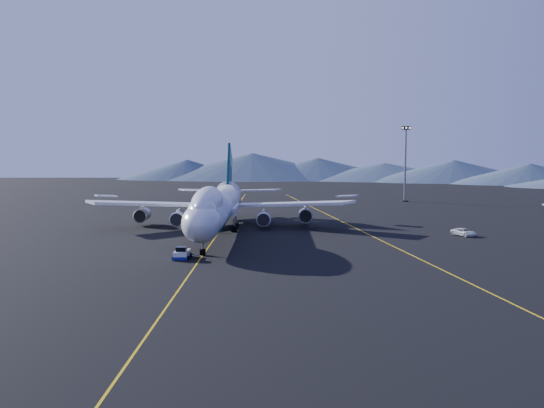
{
  "coord_description": "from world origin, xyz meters",
  "views": [
    {
      "loc": [
        12.42,
        -126.59,
        17.75
      ],
      "look_at": [
        11.38,
        2.67,
        6.0
      ],
      "focal_mm": 40.0,
      "sensor_mm": 36.0,
      "label": 1
    }
  ],
  "objects_px": {
    "pushback_tug": "(182,255)",
    "service_van": "(464,232)",
    "boeing_747": "(218,206)",
    "floodlight_mast": "(405,163)"
  },
  "relations": [
    {
      "from": "boeing_747",
      "to": "floodlight_mast",
      "type": "bearing_deg",
      "value": 54.6
    },
    {
      "from": "boeing_747",
      "to": "service_van",
      "type": "relative_size",
      "value": 13.02
    },
    {
      "from": "service_van",
      "to": "floodlight_mast",
      "type": "bearing_deg",
      "value": 59.12
    },
    {
      "from": "boeing_747",
      "to": "pushback_tug",
      "type": "bearing_deg",
      "value": -95.8
    },
    {
      "from": "service_van",
      "to": "floodlight_mast",
      "type": "distance_m",
      "value": 82.9
    },
    {
      "from": "boeing_747",
      "to": "service_van",
      "type": "distance_m",
      "value": 51.16
    },
    {
      "from": "boeing_747",
      "to": "pushback_tug",
      "type": "xyz_separation_m",
      "value": [
        -3.0,
        -29.53,
        -5.18
      ]
    },
    {
      "from": "pushback_tug",
      "to": "service_van",
      "type": "bearing_deg",
      "value": 26.56
    },
    {
      "from": "boeing_747",
      "to": "floodlight_mast",
      "type": "height_order",
      "value": "floodlight_mast"
    },
    {
      "from": "pushback_tug",
      "to": "service_van",
      "type": "distance_m",
      "value": 59.86
    }
  ]
}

